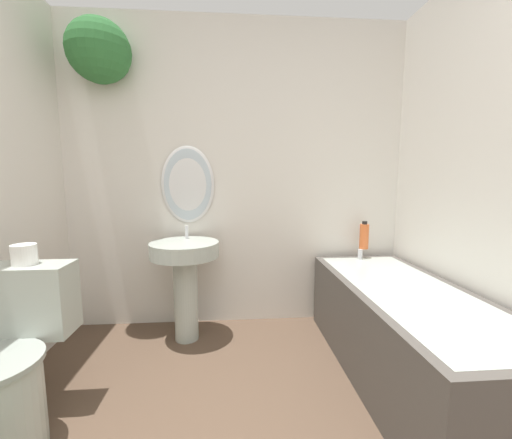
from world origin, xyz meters
TOP-DOWN VIEW (x-y plane):
  - wall_back at (-0.17, 2.34)m, footprint 2.77×0.43m
  - toilet at (-1.06, 1.21)m, footprint 0.41×0.59m
  - pedestal_sink at (-0.39, 2.06)m, footprint 0.49×0.49m
  - bathtub at (0.97, 1.49)m, footprint 0.67×1.61m
  - shampoo_bottle at (1.01, 2.22)m, footprint 0.07×0.07m
  - toilet_paper_roll at (-1.06, 1.40)m, footprint 0.11×0.11m

SIDE VIEW (x-z plane):
  - bathtub at x=0.97m, z-range -0.03..0.59m
  - toilet at x=-1.06m, z-range -0.04..0.72m
  - pedestal_sink at x=-0.39m, z-range 0.11..0.94m
  - shampoo_bottle at x=1.01m, z-range 0.61..0.83m
  - toilet_paper_roll at x=-1.06m, z-range 0.76..0.86m
  - wall_back at x=-0.17m, z-range 0.15..2.55m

